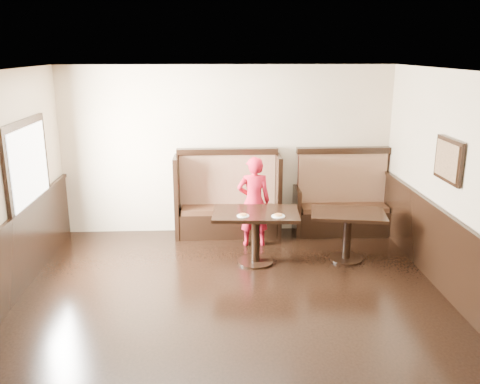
{
  "coord_description": "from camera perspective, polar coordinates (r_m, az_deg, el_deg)",
  "views": [
    {
      "loc": [
        -0.2,
        -4.86,
        3.04
      ],
      "look_at": [
        0.16,
        2.35,
        1.0
      ],
      "focal_mm": 38.0,
      "sensor_mm": 36.0,
      "label": 1
    }
  ],
  "objects": [
    {
      "name": "ground",
      "position": [
        5.73,
        -0.44,
        -16.23
      ],
      "size": [
        7.0,
        7.0,
        0.0
      ],
      "primitive_type": "plane",
      "color": "black",
      "rests_on": "ground"
    },
    {
      "name": "table_main",
      "position": [
        7.35,
        1.77,
        -3.61
      ],
      "size": [
        1.28,
        0.85,
        0.78
      ],
      "rotation": [
        0.0,
        0.0,
        -0.07
      ],
      "color": "black",
      "rests_on": "ground"
    },
    {
      "name": "table_neighbor",
      "position": [
        7.63,
        11.99,
        -3.57
      ],
      "size": [
        1.17,
        0.88,
        0.74
      ],
      "rotation": [
        0.0,
        0.0,
        -0.18
      ],
      "color": "black",
      "rests_on": "ground"
    },
    {
      "name": "pizza_plate_right",
      "position": [
        7.11,
        4.32,
        -2.65
      ],
      "size": [
        0.19,
        0.19,
        0.03
      ],
      "color": "white",
      "rests_on": "table_main"
    },
    {
      "name": "booth_main",
      "position": [
        8.53,
        -1.38,
        -1.35
      ],
      "size": [
        1.75,
        0.72,
        1.45
      ],
      "color": "black",
      "rests_on": "ground"
    },
    {
      "name": "room_shell",
      "position": [
        5.66,
        -3.63,
        -9.0
      ],
      "size": [
        7.0,
        7.0,
        7.0
      ],
      "color": "#C5AF8F",
      "rests_on": "ground"
    },
    {
      "name": "booth_neighbor",
      "position": [
        8.81,
        11.41,
        -1.43
      ],
      "size": [
        1.65,
        0.72,
        1.45
      ],
      "color": "black",
      "rests_on": "ground"
    },
    {
      "name": "child",
      "position": [
        7.99,
        1.56,
        -1.08
      ],
      "size": [
        0.54,
        0.36,
        1.45
      ],
      "primitive_type": "imported",
      "rotation": [
        0.0,
        0.0,
        3.17
      ],
      "color": "red",
      "rests_on": "ground"
    },
    {
      "name": "pizza_plate_left",
      "position": [
        7.11,
        0.34,
        -2.64
      ],
      "size": [
        0.17,
        0.17,
        0.03
      ],
      "color": "white",
      "rests_on": "table_main"
    }
  ]
}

